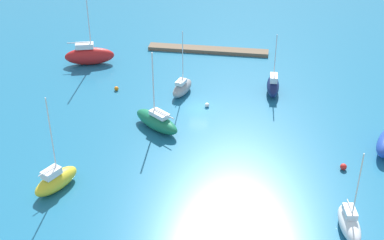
{
  "coord_description": "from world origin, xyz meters",
  "views": [
    {
      "loc": [
        -9.05,
        64.41,
        36.58
      ],
      "look_at": [
        0.0,
        5.8,
        1.5
      ],
      "focal_mm": 50.68,
      "sensor_mm": 36.0,
      "label": 1
    }
  ],
  "objects_px": {
    "sailboat_navy_center_basin": "(273,85)",
    "sailboat_green_far_north": "(157,121)",
    "sailboat_white_lone_north": "(349,223)",
    "sailboat_red_off_beacon": "(89,55)",
    "mooring_buoy_orange": "(116,89)",
    "sailboat_yellow_along_channel": "(56,180)",
    "sailboat_gray_mid_basin": "(182,88)",
    "mooring_buoy_white": "(207,105)",
    "pier_dock": "(208,50)",
    "mooring_buoy_red": "(343,167)"
  },
  "relations": [
    {
      "from": "sailboat_red_off_beacon",
      "to": "mooring_buoy_orange",
      "type": "distance_m",
      "value": 10.7
    },
    {
      "from": "sailboat_white_lone_north",
      "to": "sailboat_yellow_along_channel",
      "type": "bearing_deg",
      "value": -102.67
    },
    {
      "from": "sailboat_red_off_beacon",
      "to": "mooring_buoy_orange",
      "type": "xyz_separation_m",
      "value": [
        -6.69,
        8.26,
        -1.24
      ]
    },
    {
      "from": "sailboat_navy_center_basin",
      "to": "sailboat_green_far_north",
      "type": "bearing_deg",
      "value": 128.31
    },
    {
      "from": "sailboat_yellow_along_channel",
      "to": "pier_dock",
      "type": "bearing_deg",
      "value": 9.91
    },
    {
      "from": "sailboat_red_off_beacon",
      "to": "sailboat_navy_center_basin",
      "type": "bearing_deg",
      "value": -26.52
    },
    {
      "from": "sailboat_navy_center_basin",
      "to": "mooring_buoy_red",
      "type": "relative_size",
      "value": 11.5
    },
    {
      "from": "sailboat_gray_mid_basin",
      "to": "sailboat_yellow_along_channel",
      "type": "height_order",
      "value": "sailboat_yellow_along_channel"
    },
    {
      "from": "pier_dock",
      "to": "sailboat_white_lone_north",
      "type": "bearing_deg",
      "value": 114.73
    },
    {
      "from": "pier_dock",
      "to": "sailboat_yellow_along_channel",
      "type": "relative_size",
      "value": 1.82
    },
    {
      "from": "pier_dock",
      "to": "sailboat_navy_center_basin",
      "type": "xyz_separation_m",
      "value": [
        -11.14,
        13.44,
        0.93
      ]
    },
    {
      "from": "sailboat_yellow_along_channel",
      "to": "sailboat_white_lone_north",
      "type": "bearing_deg",
      "value": -67.79
    },
    {
      "from": "sailboat_red_off_beacon",
      "to": "mooring_buoy_red",
      "type": "relative_size",
      "value": 18.42
    },
    {
      "from": "mooring_buoy_white",
      "to": "pier_dock",
      "type": "bearing_deg",
      "value": -83.09
    },
    {
      "from": "sailboat_navy_center_basin",
      "to": "mooring_buoy_orange",
      "type": "bearing_deg",
      "value": 94.75
    },
    {
      "from": "sailboat_white_lone_north",
      "to": "mooring_buoy_orange",
      "type": "height_order",
      "value": "sailboat_white_lone_north"
    },
    {
      "from": "mooring_buoy_orange",
      "to": "mooring_buoy_red",
      "type": "height_order",
      "value": "mooring_buoy_red"
    },
    {
      "from": "sailboat_gray_mid_basin",
      "to": "sailboat_red_off_beacon",
      "type": "bearing_deg",
      "value": 78.98
    },
    {
      "from": "sailboat_navy_center_basin",
      "to": "sailboat_green_far_north",
      "type": "distance_m",
      "value": 19.02
    },
    {
      "from": "sailboat_red_off_beacon",
      "to": "sailboat_green_far_north",
      "type": "relative_size",
      "value": 1.34
    },
    {
      "from": "mooring_buoy_orange",
      "to": "sailboat_red_off_beacon",
      "type": "bearing_deg",
      "value": -51.0
    },
    {
      "from": "sailboat_green_far_north",
      "to": "mooring_buoy_white",
      "type": "height_order",
      "value": "sailboat_green_far_north"
    },
    {
      "from": "sailboat_green_far_north",
      "to": "mooring_buoy_red",
      "type": "relative_size",
      "value": 13.76
    },
    {
      "from": "mooring_buoy_orange",
      "to": "mooring_buoy_red",
      "type": "distance_m",
      "value": 34.57
    },
    {
      "from": "sailboat_yellow_along_channel",
      "to": "sailboat_green_far_north",
      "type": "bearing_deg",
      "value": -4.38
    },
    {
      "from": "sailboat_white_lone_north",
      "to": "sailboat_navy_center_basin",
      "type": "bearing_deg",
      "value": -172.81
    },
    {
      "from": "mooring_buoy_white",
      "to": "sailboat_green_far_north",
      "type": "bearing_deg",
      "value": 50.03
    },
    {
      "from": "sailboat_yellow_along_channel",
      "to": "mooring_buoy_red",
      "type": "xyz_separation_m",
      "value": [
        -31.2,
        -8.42,
        -0.77
      ]
    },
    {
      "from": "sailboat_white_lone_north",
      "to": "sailboat_navy_center_basin",
      "type": "height_order",
      "value": "sailboat_white_lone_north"
    },
    {
      "from": "sailboat_yellow_along_channel",
      "to": "mooring_buoy_red",
      "type": "relative_size",
      "value": 14.51
    },
    {
      "from": "sailboat_yellow_along_channel",
      "to": "mooring_buoy_orange",
      "type": "bearing_deg",
      "value": 25.82
    },
    {
      "from": "sailboat_green_far_north",
      "to": "sailboat_red_off_beacon",
      "type": "bearing_deg",
      "value": -14.01
    },
    {
      "from": "sailboat_red_off_beacon",
      "to": "mooring_buoy_white",
      "type": "height_order",
      "value": "sailboat_red_off_beacon"
    },
    {
      "from": "sailboat_navy_center_basin",
      "to": "mooring_buoy_red",
      "type": "bearing_deg",
      "value": -156.64
    },
    {
      "from": "sailboat_gray_mid_basin",
      "to": "mooring_buoy_white",
      "type": "height_order",
      "value": "sailboat_gray_mid_basin"
    },
    {
      "from": "sailboat_yellow_along_channel",
      "to": "mooring_buoy_orange",
      "type": "height_order",
      "value": "sailboat_yellow_along_channel"
    },
    {
      "from": "sailboat_white_lone_north",
      "to": "sailboat_red_off_beacon",
      "type": "xyz_separation_m",
      "value": [
        37.37,
        -33.9,
        0.54
      ]
    },
    {
      "from": "pier_dock",
      "to": "sailboat_green_far_north",
      "type": "distance_m",
      "value": 26.02
    },
    {
      "from": "sailboat_navy_center_basin",
      "to": "mooring_buoy_red",
      "type": "distance_m",
      "value": 19.81
    },
    {
      "from": "mooring_buoy_orange",
      "to": "sailboat_navy_center_basin",
      "type": "bearing_deg",
      "value": -173.08
    },
    {
      "from": "mooring_buoy_red",
      "to": "mooring_buoy_white",
      "type": "height_order",
      "value": "mooring_buoy_red"
    },
    {
      "from": "pier_dock",
      "to": "sailboat_yellow_along_channel",
      "type": "xyz_separation_m",
      "value": [
        11.53,
        39.73,
        0.85
      ]
    },
    {
      "from": "mooring_buoy_red",
      "to": "sailboat_gray_mid_basin",
      "type": "bearing_deg",
      "value": -35.91
    },
    {
      "from": "pier_dock",
      "to": "mooring_buoy_orange",
      "type": "bearing_deg",
      "value": 54.8
    },
    {
      "from": "sailboat_yellow_along_channel",
      "to": "sailboat_green_far_north",
      "type": "height_order",
      "value": "sailboat_yellow_along_channel"
    },
    {
      "from": "sailboat_gray_mid_basin",
      "to": "sailboat_white_lone_north",
      "type": "xyz_separation_m",
      "value": [
        -20.99,
        26.02,
        0.0
      ]
    },
    {
      "from": "sailboat_red_off_beacon",
      "to": "mooring_buoy_red",
      "type": "xyz_separation_m",
      "value": [
        -37.78,
        23.38,
        -1.18
      ]
    },
    {
      "from": "sailboat_red_off_beacon",
      "to": "sailboat_yellow_along_channel",
      "type": "relative_size",
      "value": 1.27
    },
    {
      "from": "sailboat_red_off_beacon",
      "to": "sailboat_yellow_along_channel",
      "type": "bearing_deg",
      "value": -94.14
    },
    {
      "from": "sailboat_yellow_along_channel",
      "to": "mooring_buoy_orange",
      "type": "relative_size",
      "value": 17.37
    }
  ]
}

